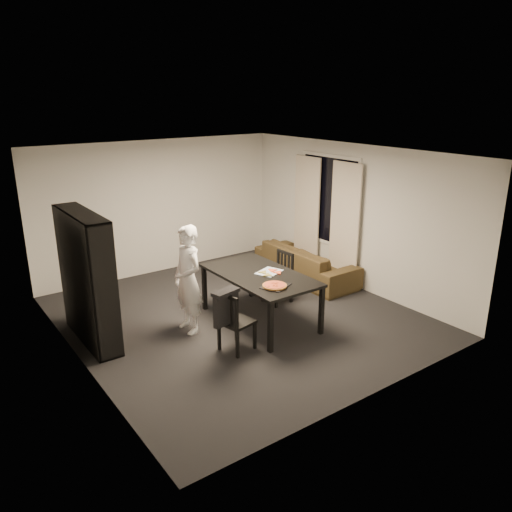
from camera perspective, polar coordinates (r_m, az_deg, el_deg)
room at (r=7.65m, az=-2.11°, el=1.95°), size 5.01×5.51×2.61m
window_pane at (r=9.58m, az=8.33°, el=6.34°), size 0.02×1.40×1.60m
window_frame at (r=9.58m, az=8.31°, el=6.33°), size 0.03×1.52×1.72m
curtain_left at (r=9.25m, az=10.09°, el=3.58°), size 0.03×0.70×2.25m
curtain_right at (r=9.97m, az=5.82°, el=4.84°), size 0.03×0.70×2.25m
bookshelf at (r=7.41m, az=-18.74°, el=-2.44°), size 0.35×1.50×1.90m
dining_table at (r=7.69m, az=0.44°, el=-2.53°), size 1.05×1.90×0.79m
chair_left at (r=6.87m, az=-2.71°, el=-7.12°), size 0.49×0.49×0.88m
chair_right at (r=8.53m, az=2.84°, el=-2.00°), size 0.44×0.44×0.87m
draped_jacket at (r=6.70m, az=-3.45°, el=-5.70°), size 0.42×0.25×0.49m
person at (r=7.42m, az=-7.79°, el=-2.68°), size 0.41×0.61×1.64m
baking_tray at (r=7.17m, az=2.26°, el=-3.44°), size 0.49×0.45×0.01m
pepperoni_pizza at (r=7.13m, az=2.14°, el=-3.39°), size 0.35×0.35×0.03m
kitchen_towel at (r=7.72m, az=1.52°, el=-1.84°), size 0.48×0.42×0.01m
pizza_slices at (r=7.67m, az=1.63°, el=-1.90°), size 0.45×0.42×0.01m
sofa at (r=9.65m, az=5.71°, el=-0.75°), size 0.86×2.20×0.64m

